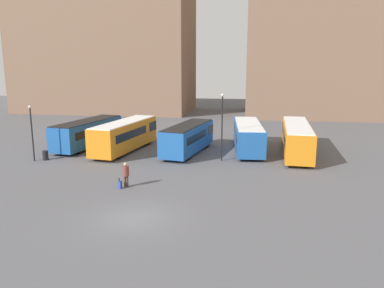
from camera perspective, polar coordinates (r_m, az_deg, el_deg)
ground_plane at (r=21.68m, az=-8.78°, el=-11.05°), size 160.00×160.00×0.00m
building_block_left at (r=73.78m, az=-12.99°, el=14.62°), size 31.60×15.78×24.86m
bus_0 at (r=40.96m, az=-15.49°, el=1.73°), size 4.03×10.20×2.81m
bus_1 at (r=38.15m, az=-10.11°, el=1.40°), size 3.89×10.51×2.98m
bus_2 at (r=36.73m, az=-0.58°, el=1.02°), size 4.03×9.41×2.79m
bus_3 at (r=38.17m, az=8.54°, el=1.30°), size 3.38×10.26×2.78m
bus_4 at (r=37.65m, az=15.65°, el=0.97°), size 3.05×11.95×2.91m
traveler at (r=26.71m, az=-10.06°, el=-4.29°), size 0.50×0.50×1.78m
suitcase at (r=26.65m, az=-10.90°, el=-6.10°), size 0.19×0.33×0.79m
lamp_post_0 at (r=33.22m, az=4.60°, el=3.35°), size 0.28×0.28×6.03m
lamp_post_1 at (r=36.04m, az=-23.24°, el=2.24°), size 0.28×0.28×5.01m
trash_bin at (r=36.53m, az=-21.44°, el=-1.61°), size 0.52×0.52×0.85m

